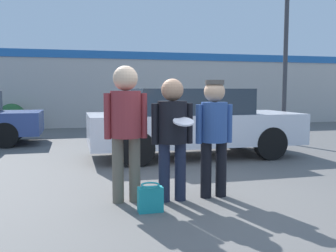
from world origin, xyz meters
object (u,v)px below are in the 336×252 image
object	(u,v)px
person_left	(126,120)
handbag	(150,198)
person_right	(214,128)
person_middle_with_frisbee	(172,129)
parked_car_near	(193,122)
shrub	(12,117)

from	to	relation	value
person_left	handbag	distance (m)	1.06
person_left	person_right	distance (m)	1.20
person_middle_with_frisbee	handbag	distance (m)	0.96
parked_car_near	shrub	xyz separation A→B (m)	(-4.70, 6.55, -0.27)
person_left	parked_car_near	distance (m)	3.63
person_middle_with_frisbee	handbag	xyz separation A→B (m)	(-0.38, -0.38, -0.80)
shrub	handbag	world-z (taller)	shrub
person_middle_with_frisbee	person_right	xyz separation A→B (m)	(0.60, 0.04, -0.01)
person_left	person_right	world-z (taller)	person_left
person_right	parked_car_near	size ratio (longest dim) A/B	0.35
handbag	person_right	bearing A→B (deg)	23.30
person_left	parked_car_near	size ratio (longest dim) A/B	0.39
shrub	handbag	size ratio (longest dim) A/B	2.90
person_middle_with_frisbee	shrub	bearing A→B (deg)	109.18
person_left	person_middle_with_frisbee	bearing A→B (deg)	-9.25
person_right	shrub	world-z (taller)	person_right
parked_car_near	person_left	bearing A→B (deg)	-122.09
person_right	person_left	bearing A→B (deg)	177.13
person_left	handbag	xyz separation A→B (m)	(0.22, -0.48, -0.92)
person_middle_with_frisbee	shrub	distance (m)	10.30
parked_car_near	shrub	size ratio (longest dim) A/B	4.64
shrub	handbag	bearing A→B (deg)	-73.45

